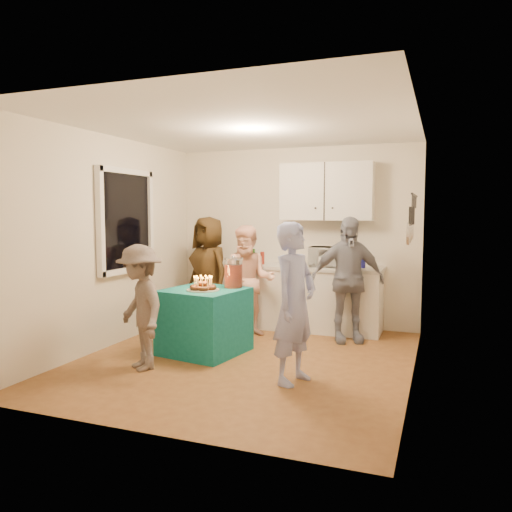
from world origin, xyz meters
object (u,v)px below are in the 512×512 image
(punch_jar, at_px, (233,274))
(man_birthday, at_px, (295,303))
(woman_back_left, at_px, (209,273))
(woman_back_right, at_px, (347,279))
(counter, at_px, (302,299))
(woman_back_center, at_px, (249,281))
(child_near_left, at_px, (140,307))
(party_table, at_px, (205,321))
(microwave, at_px, (328,257))

(punch_jar, height_order, man_birthday, man_birthday)
(woman_back_left, relative_size, woman_back_right, 0.99)
(counter, xyz_separation_m, woman_back_left, (-1.28, -0.40, 0.37))
(man_birthday, relative_size, woman_back_right, 0.97)
(woman_back_center, bearing_deg, woman_back_left, 148.10)
(woman_back_center, bearing_deg, child_near_left, -121.93)
(party_table, xyz_separation_m, woman_back_left, (-0.52, 1.18, 0.42))
(man_birthday, bearing_deg, microwave, 20.24)
(party_table, xyz_separation_m, punch_jar, (0.27, 0.23, 0.55))
(microwave, bearing_deg, woman_back_right, -54.19)
(microwave, bearing_deg, woman_back_left, -168.05)
(woman_back_left, xyz_separation_m, woman_back_right, (2.00, -0.08, 0.01))
(microwave, distance_m, woman_back_center, 1.16)
(punch_jar, bearing_deg, party_table, -139.73)
(counter, bearing_deg, man_birthday, -76.75)
(man_birthday, bearing_deg, counter, 29.31)
(party_table, bearing_deg, counter, 64.16)
(woman_back_right, xyz_separation_m, child_near_left, (-1.84, -1.90, -0.14))
(counter, height_order, party_table, counter)
(man_birthday, xyz_separation_m, woman_back_right, (0.20, 1.73, 0.02))
(microwave, xyz_separation_m, man_birthday, (0.16, -2.21, -0.26))
(punch_jar, bearing_deg, child_near_left, -121.36)
(punch_jar, xyz_separation_m, woman_back_right, (1.21, 0.87, -0.12))
(punch_jar, height_order, woman_back_center, woman_back_center)
(microwave, bearing_deg, party_table, -127.04)
(punch_jar, xyz_separation_m, woman_back_center, (-0.09, 0.74, -0.19))
(man_birthday, bearing_deg, woman_back_center, 50.66)
(woman_back_left, height_order, woman_back_right, woman_back_right)
(child_near_left, bearing_deg, counter, 102.14)
(woman_back_right, bearing_deg, woman_back_left, 153.41)
(party_table, distance_m, man_birthday, 1.49)
(microwave, bearing_deg, counter, 178.38)
(man_birthday, xyz_separation_m, child_near_left, (-1.64, -0.17, -0.12))
(microwave, height_order, man_birthday, man_birthday)
(punch_jar, distance_m, woman_back_right, 1.50)
(woman_back_right, bearing_deg, woman_back_center, 161.54)
(punch_jar, height_order, woman_back_right, woman_back_right)
(woman_back_center, height_order, woman_back_right, woman_back_right)
(party_table, bearing_deg, woman_back_right, 36.64)
(party_table, distance_m, woman_back_right, 1.90)
(counter, relative_size, man_birthday, 1.40)
(microwave, distance_m, woman_back_left, 1.71)
(counter, relative_size, woman_back_center, 1.48)
(man_birthday, height_order, woman_back_left, woman_back_left)
(man_birthday, distance_m, woman_back_right, 1.74)
(microwave, relative_size, punch_jar, 1.45)
(punch_jar, bearing_deg, woman_back_left, 129.80)
(party_table, xyz_separation_m, child_near_left, (-0.35, -0.80, 0.28))
(man_birthday, bearing_deg, party_table, 80.10)
(woman_back_left, bearing_deg, punch_jar, -23.10)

